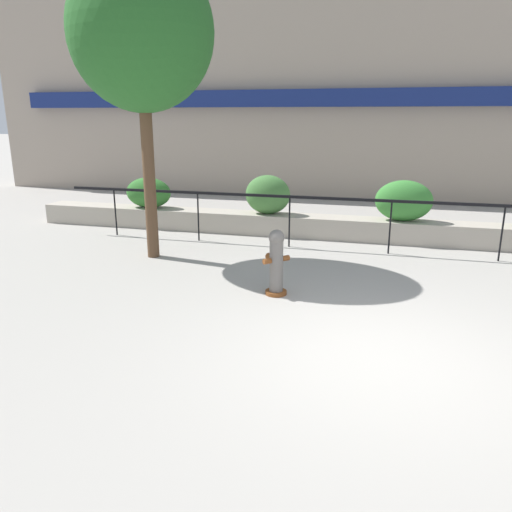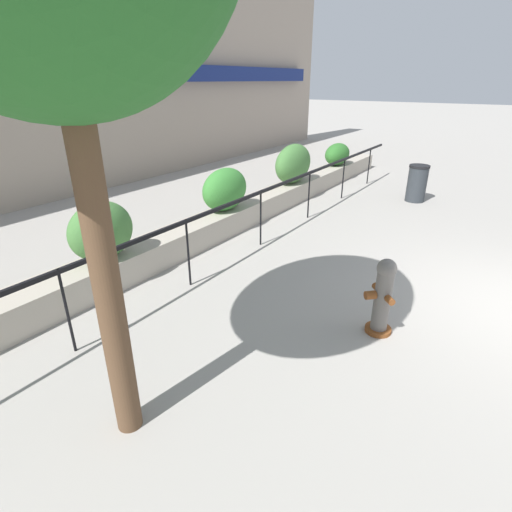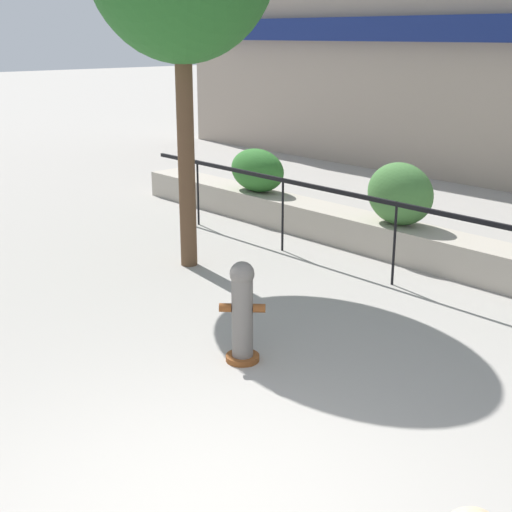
% 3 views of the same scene
% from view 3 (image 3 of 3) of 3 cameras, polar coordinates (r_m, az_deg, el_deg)
% --- Properties ---
extents(hedge_bush_0, '(1.22, 0.66, 0.78)m').
position_cam_3_polar(hedge_bush_0, '(13.00, 0.09, 6.88)').
color(hedge_bush_0, '#2D6B28').
rests_on(hedge_bush_0, planter_wall_low).
extents(hedge_bush_1, '(1.10, 0.70, 0.94)m').
position_cam_3_polar(hedge_bush_1, '(10.88, 11.44, 4.90)').
color(hedge_bush_1, '#427538').
rests_on(hedge_bush_1, planter_wall_low).
extents(fire_hydrant, '(0.50, 0.50, 1.08)m').
position_cam_3_polar(fire_hydrant, '(7.29, -1.10, -4.41)').
color(fire_hydrant, brown).
rests_on(fire_hydrant, ground).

